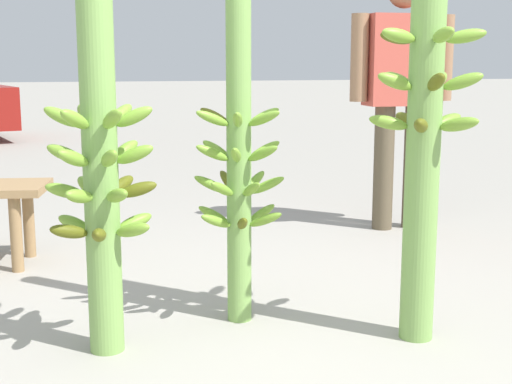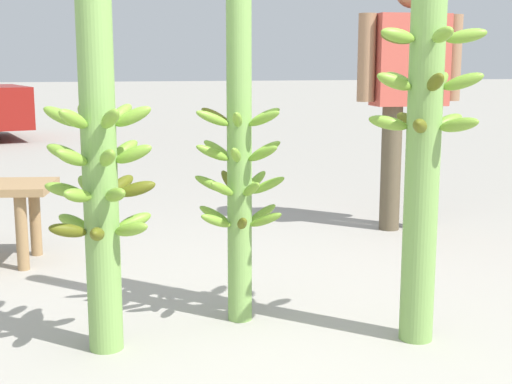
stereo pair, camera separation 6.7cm
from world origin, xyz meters
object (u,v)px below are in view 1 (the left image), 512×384
object	(u,v)px
banana_stalk_left	(100,161)
banana_stalk_center	(239,158)
banana_stalk_right	(425,107)
vendor_person	(402,81)

from	to	relation	value
banana_stalk_left	banana_stalk_center	distance (m)	0.57
banana_stalk_center	banana_stalk_right	size ratio (longest dim) A/B	0.79
banana_stalk_right	banana_stalk_left	bearing A→B (deg)	169.89
banana_stalk_left	vendor_person	xyz separation A→B (m)	(1.93, 1.49, 0.23)
banana_stalk_right	vendor_person	size ratio (longest dim) A/B	1.10
banana_stalk_right	vendor_person	world-z (taller)	banana_stalk_right
banana_stalk_left	vendor_person	bearing A→B (deg)	37.64
banana_stalk_center	vendor_person	size ratio (longest dim) A/B	0.87
banana_stalk_left	vendor_person	world-z (taller)	vendor_person
banana_stalk_left	banana_stalk_center	xyz separation A→B (m)	(0.55, 0.17, -0.03)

